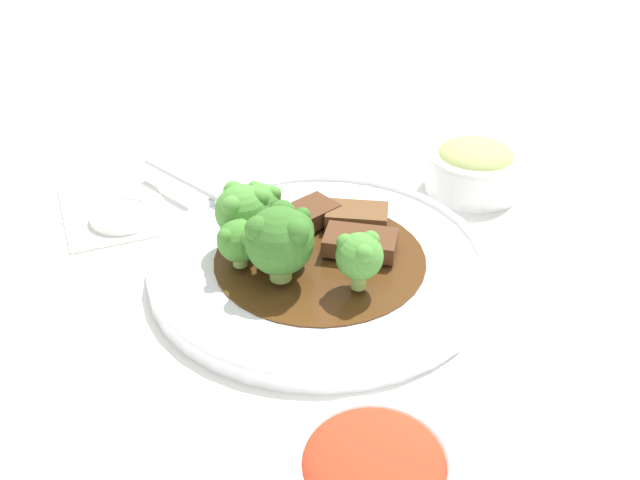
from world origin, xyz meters
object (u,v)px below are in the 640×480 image
broccoli_floret_4 (279,239)px  side_bowl_appetizer (474,167)px  beef_strip_0 (361,244)px  side_bowl_kimchi (373,476)px  beef_strip_1 (357,216)px  serving_spoon (251,213)px  broccoli_floret_5 (242,211)px  broccoli_floret_0 (360,256)px  sauce_dish (122,216)px  broccoli_floret_3 (292,230)px  broccoli_floret_1 (239,243)px  beef_strip_2 (306,215)px  main_plate (320,263)px  broccoli_floret_2 (261,203)px

broccoli_floret_4 → side_bowl_appetizer: broccoli_floret_4 is taller
beef_strip_0 → side_bowl_appetizer: (-0.11, 0.15, -0.00)m
side_bowl_kimchi → beef_strip_1: bearing=167.1°
beef_strip_1 → serving_spoon: 0.10m
broccoli_floret_4 → broccoli_floret_5: 0.06m
beef_strip_0 → broccoli_floret_0: broccoli_floret_0 is taller
broccoli_floret_0 → side_bowl_kimchi: broccoli_floret_0 is taller
side_bowl_kimchi → sauce_dish: 0.39m
broccoli_floret_0 → side_bowl_appetizer: size_ratio=0.51×
broccoli_floret_5 → sauce_dish: bearing=-131.1°
broccoli_floret_3 → broccoli_floret_4: (0.03, -0.02, 0.01)m
broccoli_floret_1 → sauce_dish: (-0.13, -0.10, -0.04)m
broccoli_floret_3 → serving_spoon: size_ratio=0.25×
broccoli_floret_4 → serving_spoon: (-0.10, -0.01, -0.03)m
broccoli_floret_3 → side_bowl_kimchi: (0.24, 0.00, -0.02)m
serving_spoon → broccoli_floret_1: bearing=-14.5°
beef_strip_2 → broccoli_floret_0: size_ratio=1.30×
beef_strip_1 → serving_spoon: size_ratio=0.35×
beef_strip_1 → broccoli_floret_3: broccoli_floret_3 is taller
main_plate → side_bowl_kimchi: bearing=-4.9°
broccoli_floret_0 → sauce_dish: (-0.17, -0.19, -0.04)m
broccoli_floret_2 → serving_spoon: 0.02m
broccoli_floret_1 → serving_spoon: 0.08m
side_bowl_appetizer → broccoli_floret_2: bearing=-77.4°
serving_spoon → beef_strip_1: bearing=73.7°
broccoli_floret_3 → broccoli_floret_5: bearing=-126.3°
side_bowl_kimchi → sauce_dish: side_bowl_kimchi is taller
serving_spoon → side_bowl_kimchi: size_ratio=1.70×
broccoli_floret_4 → sauce_dish: bearing=-138.8°
beef_strip_1 → beef_strip_2: size_ratio=1.00×
side_bowl_kimchi → sauce_dish: size_ratio=1.76×
side_bowl_kimchi → broccoli_floret_5: bearing=-171.3°
broccoli_floret_2 → beef_strip_1: bearing=80.5°
main_plate → side_bowl_kimchi: side_bowl_kimchi is taller
broccoli_floret_0 → broccoli_floret_5: size_ratio=0.85×
broccoli_floret_4 → serving_spoon: broccoli_floret_4 is taller
beef_strip_0 → beef_strip_2: bearing=-146.2°
main_plate → broccoli_floret_2: size_ratio=7.15×
broccoli_floret_1 → broccoli_floret_3: (-0.01, 0.04, 0.00)m
main_plate → broccoli_floret_4: bearing=-56.5°
broccoli_floret_5 → sauce_dish: 0.15m
beef_strip_2 → serving_spoon: (-0.02, -0.05, -0.00)m
broccoli_floret_1 → broccoli_floret_5: size_ratio=0.74×
broccoli_floret_2 → side_bowl_appetizer: broccoli_floret_2 is taller
broccoli_floret_3 → beef_strip_2: bearing=157.4°
broccoli_floret_1 → sauce_dish: size_ratio=0.69×
beef_strip_0 → broccoli_floret_5: broccoli_floret_5 is taller
broccoli_floret_1 → serving_spoon: broccoli_floret_1 is taller
broccoli_floret_1 → serving_spoon: size_ratio=0.23×
side_bowl_kimchi → side_bowl_appetizer: (-0.34, 0.20, 0.00)m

